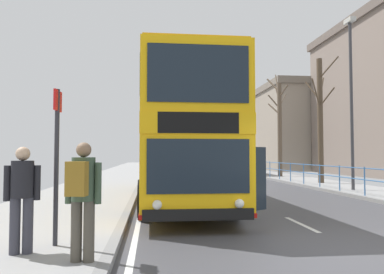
# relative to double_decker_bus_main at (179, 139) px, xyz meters

# --- Properties ---
(ground) EXTENTS (15.80, 140.00, 0.20)m
(ground) POSITION_rel_double_decker_bus_main_xyz_m (1.95, -6.86, -2.22)
(ground) COLOR #444449
(double_decker_bus_main) EXTENTS (3.20, 10.88, 4.30)m
(double_decker_bus_main) POSITION_rel_double_decker_bus_main_xyz_m (0.00, 0.00, 0.00)
(double_decker_bus_main) COLOR #F4B20F
(double_decker_bus_main) RESTS_ON ground
(background_bus_far_lane) EXTENTS (2.89, 10.12, 3.05)m
(background_bus_far_lane) POSITION_rel_double_decker_bus_main_xyz_m (5.57, 18.97, -0.58)
(background_bus_far_lane) COLOR white
(background_bus_far_lane) RESTS_ON ground
(pedestrian_railing_far_kerb) EXTENTS (0.05, 28.90, 1.09)m
(pedestrian_railing_far_kerb) POSITION_rel_double_decker_bus_main_xyz_m (7.12, 9.08, -1.39)
(pedestrian_railing_far_kerb) COLOR #386BA8
(pedestrian_railing_far_kerb) RESTS_ON ground
(pedestrian_with_backpack) EXTENTS (0.55, 0.57, 1.74)m
(pedestrian_with_backpack) POSITION_rel_double_decker_bus_main_xyz_m (-1.96, -7.50, -1.10)
(pedestrian_with_backpack) COLOR #4C473D
(pedestrian_with_backpack) RESTS_ON ground
(pedestrian_companion) EXTENTS (0.55, 0.57, 1.68)m
(pedestrian_companion) POSITION_rel_double_decker_bus_main_xyz_m (-3.00, -6.89, -1.13)
(pedestrian_companion) COLOR #383842
(pedestrian_companion) RESTS_ON ground
(bus_stop_sign_near) EXTENTS (0.08, 0.44, 2.70)m
(bus_stop_sign_near) POSITION_rel_double_decker_bus_main_xyz_m (-2.60, -6.41, -0.46)
(bus_stop_sign_near) COLOR #2D2D33
(bus_stop_sign_near) RESTS_ON ground
(street_lamp_far_side) EXTENTS (0.28, 0.60, 7.73)m
(street_lamp_far_side) POSITION_rel_double_decker_bus_main_xyz_m (7.93, 2.70, 2.36)
(street_lamp_far_side) COLOR #38383D
(street_lamp_far_side) RESTS_ON ground
(bare_tree_far_00) EXTENTS (1.87, 2.63, 7.73)m
(bare_tree_far_00) POSITION_rel_double_decker_bus_main_xyz_m (8.30, 13.33, 1.63)
(bare_tree_far_00) COLOR brown
(bare_tree_far_00) RESTS_ON ground
(bare_tree_far_01) EXTENTS (2.71, 2.67, 5.98)m
(bare_tree_far_01) POSITION_rel_double_decker_bus_main_xyz_m (8.18, 29.36, 0.66)
(bare_tree_far_01) COLOR #4C3D2D
(bare_tree_far_01) RESTS_ON ground
(bare_tree_far_02) EXTENTS (1.65, 2.60, 6.95)m
(bare_tree_far_02) POSITION_rel_double_decker_bus_main_xyz_m (8.38, 6.82, 1.51)
(bare_tree_far_02) COLOR #4C3D2D
(bare_tree_far_02) RESTS_ON ground
(background_building_01) EXTENTS (9.79, 15.59, 9.58)m
(background_building_01) POSITION_rel_double_decker_bus_main_xyz_m (16.32, 30.35, 2.56)
(background_building_01) COLOR gray
(background_building_01) RESTS_ON ground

